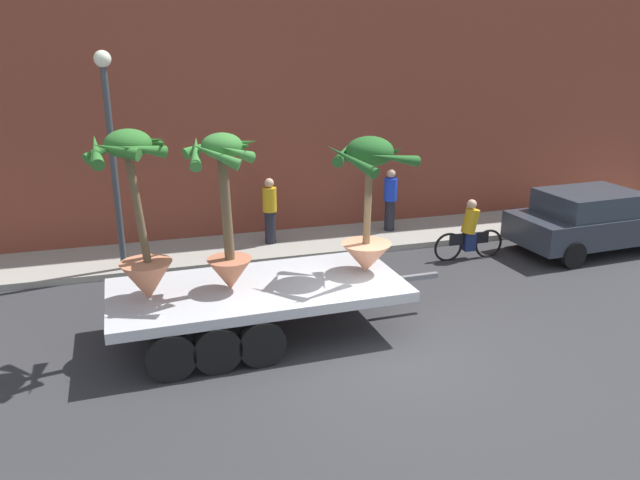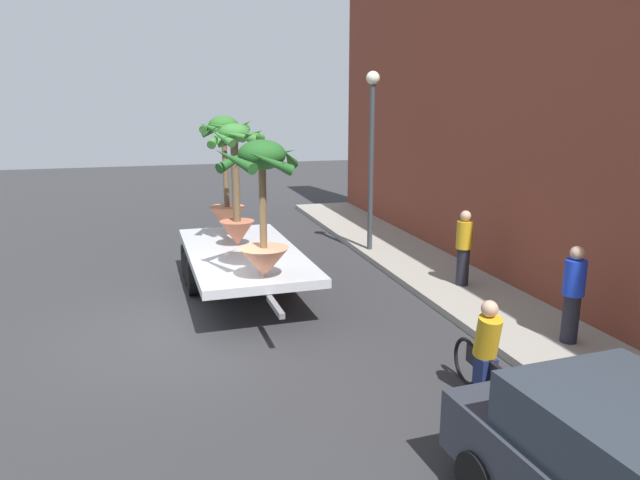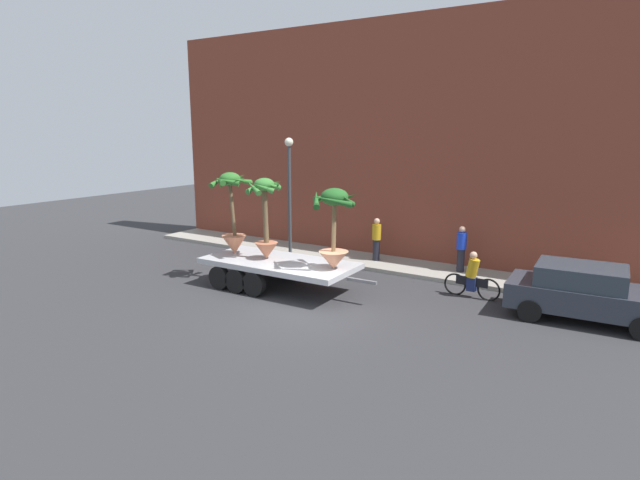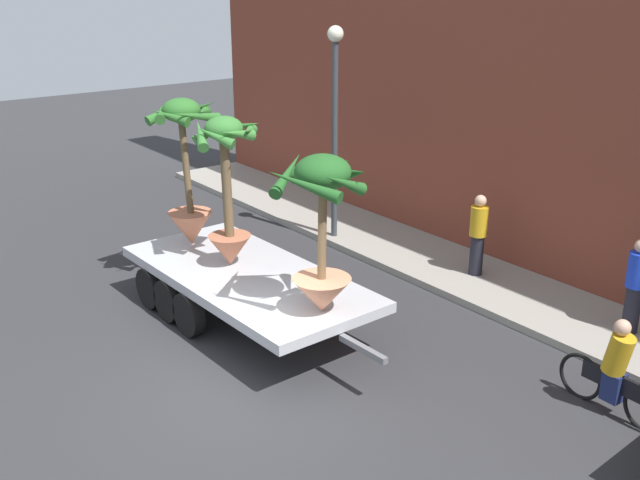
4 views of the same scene
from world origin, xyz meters
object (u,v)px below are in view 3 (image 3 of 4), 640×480
object	(u,v)px
parked_car	(585,292)
pedestrian_far_left	(461,248)
flatbed_trailer	(273,266)
cyclist	(472,277)
pedestrian_near_gate	(376,238)
potted_palm_middle	(334,226)
potted_palm_rear	(266,217)
street_lamp	(289,181)
potted_palm_front	(233,214)

from	to	relation	value
parked_car	pedestrian_far_left	size ratio (longest dim) A/B	2.52
flatbed_trailer	cyclist	bearing A→B (deg)	23.21
pedestrian_near_gate	pedestrian_far_left	xyz separation A→B (m)	(3.40, 0.15, 0.00)
potted_palm_middle	pedestrian_near_gate	size ratio (longest dim) A/B	1.50
potted_palm_rear	pedestrian_far_left	distance (m)	7.30
parked_car	pedestrian_far_left	bearing A→B (deg)	148.76
flatbed_trailer	street_lamp	size ratio (longest dim) A/B	1.30
flatbed_trailer	cyclist	world-z (taller)	cyclist
cyclist	potted_palm_rear	bearing A→B (deg)	-157.50
cyclist	pedestrian_near_gate	size ratio (longest dim) A/B	1.08
pedestrian_far_left	street_lamp	distance (m)	7.44
cyclist	parked_car	world-z (taller)	parked_car
potted_palm_front	parked_car	distance (m)	11.38
potted_palm_front	parked_car	size ratio (longest dim) A/B	0.67
flatbed_trailer	potted_palm_middle	bearing A→B (deg)	1.93
parked_car	street_lamp	distance (m)	11.83
cyclist	pedestrian_far_left	distance (m)	2.62
pedestrian_far_left	parked_car	bearing A→B (deg)	-31.24
parked_car	street_lamp	bearing A→B (deg)	171.65
cyclist	pedestrian_near_gate	xyz separation A→B (m)	(-4.52, 2.19, 0.37)
cyclist	parked_car	xyz separation A→B (m)	(3.30, -0.35, 0.16)
pedestrian_near_gate	pedestrian_far_left	world-z (taller)	same
potted_palm_middle	cyclist	world-z (taller)	potted_palm_middle
pedestrian_near_gate	street_lamp	xyz separation A→B (m)	(-3.65, -0.85, 2.19)
potted_palm_front	potted_palm_middle	bearing A→B (deg)	2.23
flatbed_trailer	pedestrian_near_gate	size ratio (longest dim) A/B	3.67
flatbed_trailer	pedestrian_far_left	world-z (taller)	pedestrian_far_left
potted_palm_middle	parked_car	size ratio (longest dim) A/B	0.60
potted_palm_rear	potted_palm_middle	bearing A→B (deg)	2.26
potted_palm_rear	flatbed_trailer	bearing A→B (deg)	5.13
potted_palm_middle	parked_car	bearing A→B (deg)	17.22
potted_palm_middle	parked_car	distance (m)	7.46
parked_car	pedestrian_far_left	world-z (taller)	pedestrian_far_left
potted_palm_rear	potted_palm_front	bearing A→B (deg)	-177.82
potted_palm_rear	potted_palm_front	xyz separation A→B (m)	(-1.43, -0.05, -0.03)
flatbed_trailer	parked_car	xyz separation A→B (m)	(9.33, 2.24, 0.07)
cyclist	flatbed_trailer	bearing A→B (deg)	-156.79
parked_car	street_lamp	xyz separation A→B (m)	(-11.46, 1.68, 2.40)
potted_palm_middle	pedestrian_far_left	size ratio (longest dim) A/B	1.50
cyclist	pedestrian_near_gate	distance (m)	5.04
potted_palm_middle	cyclist	bearing A→B (deg)	34.28
potted_palm_rear	parked_car	bearing A→B (deg)	13.28
parked_car	street_lamp	size ratio (longest dim) A/B	0.89
potted_palm_rear	parked_car	xyz separation A→B (m)	(9.60, 2.27, -1.61)
flatbed_trailer	potted_palm_front	bearing A→B (deg)	-177.35
potted_palm_middle	potted_palm_front	world-z (taller)	potted_palm_front
pedestrian_near_gate	parked_car	bearing A→B (deg)	-17.96
cyclist	pedestrian_near_gate	world-z (taller)	pedestrian_near_gate
potted_palm_front	cyclist	xyz separation A→B (m)	(7.73, 2.66, -1.74)
cyclist	potted_palm_front	bearing A→B (deg)	-160.98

